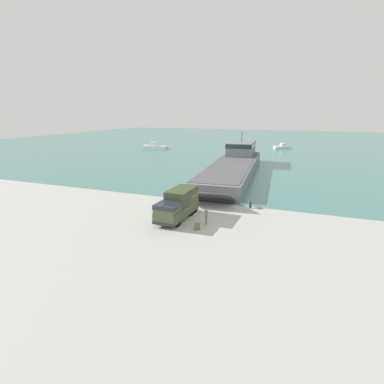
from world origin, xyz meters
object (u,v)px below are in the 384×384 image
Objects in this scene: soldier_on_ramp at (206,215)px; cargo_crate at (197,227)px; moored_boat_a at (282,147)px; mooring_bollard at (250,204)px; moored_boat_b at (155,146)px; landing_craft at (235,162)px; military_truck at (178,205)px.

cargo_crate is (-0.45, -1.67, -0.76)m from soldier_on_ramp.
moored_boat_a is 78.84m from cargo_crate.
moored_boat_b is at bearing 128.29° from mooring_bollard.
moored_boat_b is 13.47× the size of cargo_crate.
cargo_crate is at bearing -88.33° from landing_craft.
soldier_on_ramp is at bearing 153.73° from moored_boat_a.
landing_craft is 30.86m from military_truck.
military_truck reaches higher than soldier_on_ramp.
landing_craft reaches higher than moored_boat_a.
moored_boat_b is 74.02m from cargo_crate.
moored_boat_b is (-40.53, -15.68, 0.12)m from moored_boat_a.
mooring_bollard is (7.69, -23.95, -1.32)m from landing_craft.
military_truck reaches higher than cargo_crate.
moored_boat_a is 69.56m from mooring_bollard.
mooring_bollard is at bearing -120.64° from soldier_on_ramp.
soldier_on_ramp is (4.24, -31.56, -0.79)m from landing_craft.
soldier_on_ramp is 2.67× the size of cargo_crate.
soldier_on_ramp is 1.91× the size of mooring_bollard.
moored_boat_a is at bearing 112.14° from moored_boat_b.
mooring_bollard is at bearing 135.12° from military_truck.
moored_boat_b reaches higher than cargo_crate.
moored_boat_b is at bearing 134.51° from landing_craft.
military_truck is 7.85× the size of mooring_bollard.
soldier_on_ramp is 8.38m from mooring_bollard.
soldier_on_ramp is 0.20× the size of moored_boat_b.
landing_craft is at bearing -177.87° from military_truck.
mooring_bollard is 10.07m from cargo_crate.
moored_boat_b is at bearing -148.65° from military_truck.
moored_boat_a is 0.64× the size of moored_boat_b.
military_truck is at bearing 143.97° from cargo_crate.
landing_craft reaches higher than mooring_bollard.
landing_craft is at bearing 107.81° from mooring_bollard.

